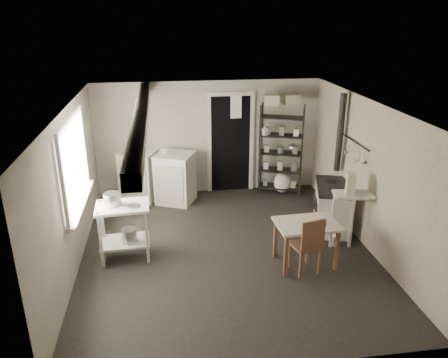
{
  "coord_description": "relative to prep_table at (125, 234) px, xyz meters",
  "views": [
    {
      "loc": [
        -0.91,
        -6.01,
        3.57
      ],
      "look_at": [
        0.0,
        0.3,
        1.1
      ],
      "focal_mm": 35.0,
      "sensor_mm": 36.0,
      "label": 1
    }
  ],
  "objects": [
    {
      "name": "base_cabinets",
      "position": [
        0.5,
        2.17,
        0.06
      ],
      "size": [
        1.64,
        1.19,
        0.99
      ],
      "primitive_type": null,
      "rotation": [
        0.0,
        0.0,
        -0.41
      ],
      "color": "beige",
      "rests_on": "ground"
    },
    {
      "name": "window",
      "position": [
        -0.65,
        0.19,
        1.1
      ],
      "size": [
        0.12,
        1.76,
        1.28
      ],
      "primitive_type": null,
      "color": "silver",
      "rests_on": "wall_left"
    },
    {
      "name": "table_cup",
      "position": [
        2.88,
        -0.69,
        0.41
      ],
      "size": [
        0.13,
        0.13,
        0.09
      ],
      "primitive_type": "imported",
      "rotation": [
        0.0,
        0.0,
        -0.29
      ],
      "color": "white",
      "rests_on": "work_table"
    },
    {
      "name": "counter_cup",
      "position": [
        0.18,
        2.13,
        0.57
      ],
      "size": [
        0.16,
        0.16,
        0.1
      ],
      "primitive_type": "imported",
      "rotation": [
        0.0,
        0.0,
        0.34
      ],
      "color": "white",
      "rests_on": "base_cabinets"
    },
    {
      "name": "side_ledge",
      "position": [
        3.52,
        -0.19,
        0.03
      ],
      "size": [
        0.66,
        0.42,
        0.94
      ],
      "primitive_type": null,
      "rotation": [
        0.0,
        0.0,
        -0.16
      ],
      "color": "silver",
      "rests_on": "ground"
    },
    {
      "name": "storage_box_b",
      "position": [
        3.18,
        2.24,
        1.59
      ],
      "size": [
        0.31,
        0.29,
        0.2
      ],
      "primitive_type": "cube",
      "rotation": [
        0.0,
        0.0,
        0.02
      ],
      "color": "beige",
      "rests_on": "shelf_rack"
    },
    {
      "name": "doorway",
      "position": [
        2.02,
        2.46,
        0.6
      ],
      "size": [
        0.96,
        0.1,
        2.08
      ],
      "primitive_type": null,
      "color": "silver",
      "rests_on": "ground"
    },
    {
      "name": "wallpaper_panel",
      "position": [
        3.81,
        -0.01,
        0.75
      ],
      "size": [
        0.01,
        5.0,
        2.3
      ],
      "primitive_type": null,
      "color": "#BAAC97",
      "rests_on": "wall_right"
    },
    {
      "name": "stovepipe",
      "position": [
        3.69,
        0.93,
        1.19
      ],
      "size": [
        0.12,
        0.12,
        1.31
      ],
      "primitive_type": null,
      "rotation": [
        0.0,
        0.0,
        0.22
      ],
      "color": "black",
      "rests_on": "stove"
    },
    {
      "name": "flour_sack",
      "position": [
        3.07,
        2.17,
        -0.16
      ],
      "size": [
        0.44,
        0.41,
        0.44
      ],
      "primitive_type": "ellipsoid",
      "rotation": [
        0.0,
        0.0,
        0.33
      ],
      "color": "white",
      "rests_on": "ground"
    },
    {
      "name": "work_table",
      "position": [
        2.66,
        -0.56,
        -0.02
      ],
      "size": [
        0.92,
        0.67,
        0.68
      ],
      "primitive_type": null,
      "rotation": [
        0.0,
        0.0,
        0.05
      ],
      "color": "beige",
      "rests_on": "ground"
    },
    {
      "name": "bucket",
      "position": [
        0.07,
        -0.05,
        -0.02
      ],
      "size": [
        0.27,
        0.27,
        0.25
      ],
      "primitive_type": "cylinder",
      "rotation": [
        0.0,
        0.0,
        0.15
      ],
      "color": "#AEAEB0",
      "rests_on": "prep_table"
    },
    {
      "name": "mixing_bowl",
      "position": [
        0.65,
        2.14,
        0.55
      ],
      "size": [
        0.29,
        0.29,
        0.06
      ],
      "primitive_type": "imported",
      "rotation": [
        0.0,
        0.0,
        -0.16
      ],
      "color": "white",
      "rests_on": "base_cabinets"
    },
    {
      "name": "wall_back",
      "position": [
        1.57,
        2.49,
        0.75
      ],
      "size": [
        4.5,
        0.02,
        2.3
      ],
      "primitive_type": "cube",
      "color": "#B3A999",
      "rests_on": "ground"
    },
    {
      "name": "ceiling",
      "position": [
        1.57,
        -0.01,
        1.9
      ],
      "size": [
        5.0,
        5.0,
        0.0
      ],
      "primitive_type": "plane",
      "rotation": [
        3.14,
        0.0,
        0.0
      ],
      "color": "beige",
      "rests_on": "wall_back"
    },
    {
      "name": "stove",
      "position": [
        3.49,
        0.51,
        0.04
      ],
      "size": [
        0.82,
        1.12,
        0.79
      ],
      "primitive_type": null,
      "rotation": [
        0.0,
        0.0,
        -0.29
      ],
      "color": "beige",
      "rests_on": "ground"
    },
    {
      "name": "utensil_rail",
      "position": [
        3.76,
        0.59,
        1.15
      ],
      "size": [
        0.06,
        1.2,
        0.44
      ],
      "primitive_type": null,
      "color": "#AEAEB0",
      "rests_on": "wall_right"
    },
    {
      "name": "oats_box",
      "position": [
        3.46,
        -0.17,
        0.61
      ],
      "size": [
        0.19,
        0.25,
        0.32
      ],
      "primitive_type": "cube",
      "rotation": [
        0.0,
        0.0,
        -0.33
      ],
      "color": "beige",
      "rests_on": "side_ledge"
    },
    {
      "name": "chair",
      "position": [
        2.6,
        -0.75,
        0.08
      ],
      "size": [
        0.45,
        0.46,
        0.89
      ],
      "primitive_type": null,
      "rotation": [
        0.0,
        0.0,
        0.23
      ],
      "color": "brown",
      "rests_on": "ground"
    },
    {
      "name": "shelf_rack",
      "position": [
        3.01,
        2.2,
        0.55
      ],
      "size": [
        0.94,
        0.62,
        1.85
      ],
      "primitive_type": null,
      "rotation": [
        0.0,
        0.0,
        -0.35
      ],
      "color": "black",
      "rests_on": "ground"
    },
    {
      "name": "floor_crock",
      "position": [
        3.33,
        -0.08,
        -0.33
      ],
      "size": [
        0.17,
        0.17,
        0.16
      ],
      "primitive_type": "cylinder",
      "rotation": [
        0.0,
        0.0,
        -0.4
      ],
      "color": "white",
      "rests_on": "ground"
    },
    {
      "name": "ceiling_beam",
      "position": [
        0.37,
        -0.01,
        1.8
      ],
      "size": [
        0.18,
        5.0,
        0.18
      ],
      "primitive_type": null,
      "color": "silver",
      "rests_on": "ceiling"
    },
    {
      "name": "wall_right",
      "position": [
        3.82,
        -0.01,
        0.75
      ],
      "size": [
        0.02,
        5.0,
        2.3
      ],
      "primitive_type": "cube",
      "color": "#B3A999",
      "rests_on": "ground"
    },
    {
      "name": "prep_table",
      "position": [
        0.0,
        0.0,
        0.0
      ],
      "size": [
        0.8,
        0.59,
        0.88
      ],
      "primitive_type": null,
      "rotation": [
        0.0,
        0.0,
        0.05
      ],
      "color": "silver",
      "rests_on": "ground"
    },
    {
      "name": "stockpot",
      "position": [
        -0.13,
        0.02,
        0.54
      ],
      "size": [
        0.32,
        0.32,
        0.27
      ],
      "primitive_type": "cylinder",
      "rotation": [
        0.0,
        0.0,
        0.39
      ],
      "color": "#AEAEB0",
      "rests_on": "prep_table"
    },
    {
      "name": "wall_left",
      "position": [
        -0.68,
        -0.01,
        0.75
      ],
      "size": [
        0.02,
        5.0,
        2.3
      ],
      "primitive_type": "cube",
      "color": "#B3A999",
      "rests_on": "ground"
    },
    {
      "name": "saucepan",
      "position": [
        0.17,
        -0.08,
        0.45
      ],
      "size": [
        0.22,
        0.22,
        0.11
      ],
      "primitive_type": "cylinder",
      "rotation": [
        0.0,
        0.0,
        -0.19
      ],
      "color": "#AEAEB0",
      "rests_on": "prep_table"
    },
    {
      "name": "floor",
      "position": [
        1.57,
        -0.01,
        -0.4
      ],
      "size": [
        5.0,
        5.0,
        0.0
      ],
      "primitive_type": "plane",
      "color": "black",
      "rests_on": "ground"
    },
    {
      "name": "shelf_jar",
      "position": [
        2.67,
        2.22,
        0.98
      ],
      "size": [
        0.12,
        0.13,
        0.21
      ],
      "primitive_type": "imported",
      "rotation": [
        0.0,
        0.0,
        0.39
      ],
      "color": "white",
      "rests_on": "shelf_rack"
    },
    {
      "name": "storage_box_a",
      "position": [
        2.79,
        2.22,
        1.61
      ],
      "size": [
        0.36,
        0.33,
        0.2
      ],
      "primitive_type": "cube",
      "rotation": [
        0.0,
        0.0,
        -0.32
      ],
      "color": "beige",
      "rests_on": "shelf_rack"
    },
    {
      "name": "wall_front",
      "position": [
        1.57,
        -2.51,
        0.75
      ],
      "size": [
        4.5,
        0.02,
        2.3
      ],
      "primitive_type": "cube",
      "color": "#B3A999",
      "rests_on": "ground"
    }
  ]
}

